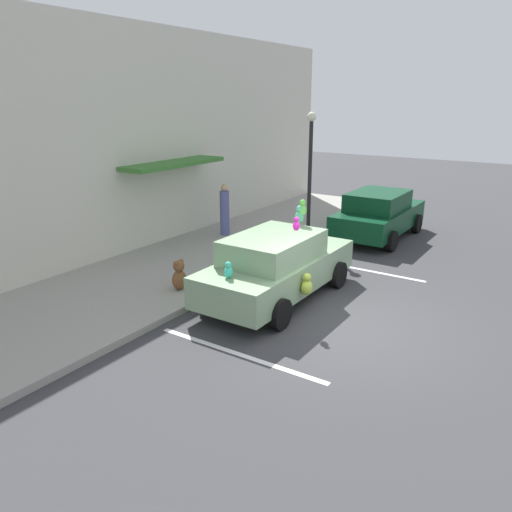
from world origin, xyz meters
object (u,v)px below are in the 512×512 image
at_px(parked_sedan_behind, 379,214).
at_px(teddy_bear_on_sidewalk, 179,276).
at_px(street_lamp_post, 310,162).
at_px(plush_covered_car, 277,265).
at_px(pedestrian_near_shopfront, 225,211).

relative_size(parked_sedan_behind, teddy_bear_on_sidewalk, 5.81).
bearing_deg(street_lamp_post, parked_sedan_behind, -50.11).
relative_size(parked_sedan_behind, street_lamp_post, 1.08).
bearing_deg(parked_sedan_behind, street_lamp_post, 129.89).
height_order(plush_covered_car, parked_sedan_behind, plush_covered_car).
bearing_deg(plush_covered_car, parked_sedan_behind, -0.69).
height_order(street_lamp_post, pedestrian_near_shopfront, street_lamp_post).
distance_m(plush_covered_car, teddy_bear_on_sidewalk, 2.28).
distance_m(plush_covered_car, pedestrian_near_shopfront, 5.24).
bearing_deg(street_lamp_post, pedestrian_near_shopfront, 121.35).
height_order(plush_covered_car, street_lamp_post, street_lamp_post).
bearing_deg(plush_covered_car, teddy_bear_on_sidewalk, 118.99).
bearing_deg(pedestrian_near_shopfront, plush_covered_car, -130.08).
bearing_deg(parked_sedan_behind, teddy_bear_on_sidewalk, 164.43).
relative_size(plush_covered_car, teddy_bear_on_sidewalk, 6.18).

